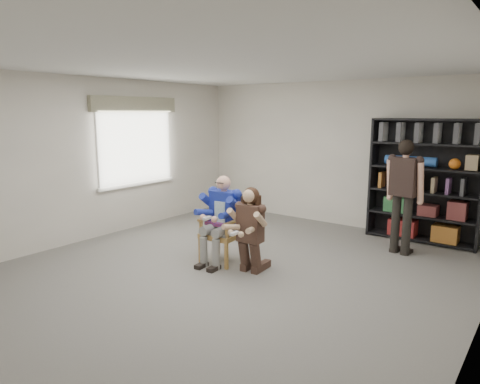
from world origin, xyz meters
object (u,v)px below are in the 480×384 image
Objects in this scene: seated_man at (222,219)px; kneeling_woman at (249,231)px; armchair at (222,229)px; standing_man at (403,198)px; bookshelf at (424,181)px.

kneeling_woman is (0.58, -0.12, -0.06)m from seated_man.
seated_man is at bearing -93.99° from armchair.
seated_man is (0.00, -0.00, 0.15)m from armchair.
standing_man is at bearing 40.78° from seated_man.
bookshelf is (2.08, 2.89, 0.55)m from armchair.
armchair is 0.15m from seated_man.
armchair is 0.84× the size of kneeling_woman.
bookshelf reaches higher than armchair.
seated_man is at bearing 164.32° from kneeling_woman.
armchair is 0.60m from kneeling_woman.
kneeling_woman is 0.57× the size of bookshelf.
seated_man is 1.09× the size of kneeling_woman.
kneeling_woman is 2.56m from standing_man.
bookshelf is at bearing 50.22° from seated_man.
seated_man is at bearing -125.78° from bookshelf.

